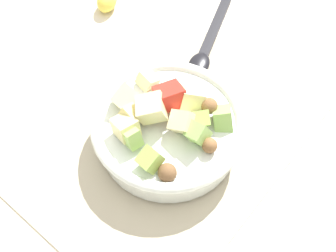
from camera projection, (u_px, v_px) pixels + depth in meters
ground_plane at (172, 144)px, 0.66m from camera, size 2.40×2.40×0.00m
placemat at (172, 143)px, 0.66m from camera, size 0.46×0.32×0.01m
salad_bowl at (168, 128)px, 0.63m from camera, size 0.23×0.23×0.10m
serving_spoon at (206, 47)px, 0.76m from camera, size 0.21×0.10×0.01m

